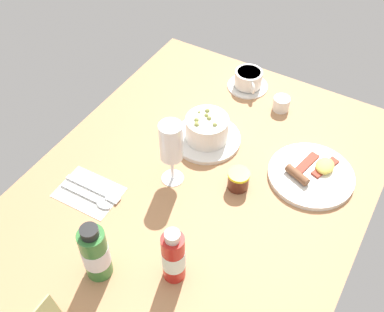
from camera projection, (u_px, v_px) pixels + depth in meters
The scene contains 10 objects.
ground_plane at pixel (197, 190), 123.59cm from camera, with size 110.00×84.00×3.00cm, color #A8754C.
porridge_bowl at pixel (207, 130), 131.13cm from camera, with size 19.30×19.30×8.98cm.
cutlery_setting at pixel (90, 193), 120.67cm from camera, with size 12.16×16.81×0.90cm.
coffee_cup at pixel (248, 80), 148.30cm from camera, with size 12.89×12.89×5.85cm.
creamer_jug at pixel (282, 103), 141.45cm from camera, with size 5.09×5.86×4.95cm.
wine_glass at pixel (171, 144), 114.82cm from camera, with size 5.96×5.96×19.27cm.
jam_jar at pixel (238, 180), 120.50cm from camera, with size 5.74×5.74×5.30cm.
sauce_bottle_green at pixel (95, 253), 100.41cm from camera, with size 6.05×6.05×16.49cm.
sauce_bottle_red at pixel (173, 257), 99.91cm from camera, with size 5.14×5.14×16.22cm.
breakfast_plate at pixel (312, 174), 124.08cm from camera, with size 22.66×22.66×3.70cm.
Camera 1 is at (67.48, 37.87, 95.29)cm, focal length 43.93 mm.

